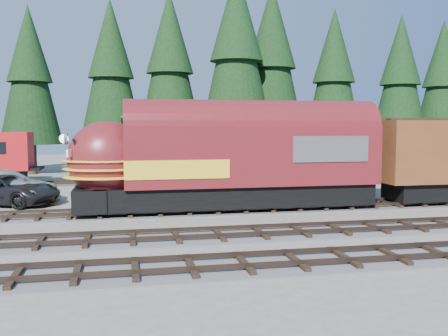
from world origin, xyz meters
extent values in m
plane|color=#6B665B|center=(0.00, 0.00, 0.00)|extent=(120.00, 120.00, 0.00)
cube|color=#4C4947|center=(10.00, 4.00, 0.04)|extent=(68.00, 3.20, 0.08)
cube|color=#38281E|center=(10.00, 3.28, 0.25)|extent=(68.00, 0.08, 0.16)
cube|color=#38281E|center=(10.00, 4.72, 0.25)|extent=(68.00, 0.08, 0.16)
cube|color=#4C4947|center=(-10.00, 18.00, 0.04)|extent=(32.00, 3.20, 0.08)
cube|color=#38281E|center=(-10.00, 17.28, 0.25)|extent=(32.00, 0.08, 0.16)
cube|color=#38281E|center=(-10.00, 18.72, 0.25)|extent=(32.00, 0.08, 0.16)
cube|color=gold|center=(0.00, 10.50, 1.70)|extent=(12.00, 6.00, 3.40)
cube|color=gold|center=(0.00, 10.50, 4.12)|extent=(11.88, 3.30, 1.44)
cube|color=white|center=(-6.04, 9.50, 2.20)|extent=(0.06, 2.40, 0.60)
cone|color=black|center=(-14.88, 28.14, 9.48)|extent=(5.78, 5.78, 13.17)
cone|color=black|center=(-7.33, 27.68, 9.99)|extent=(6.09, 6.09, 13.88)
cone|color=black|center=(-1.62, 27.76, 10.60)|extent=(6.47, 6.47, 14.73)
cone|color=black|center=(4.63, 25.51, 11.76)|extent=(7.18, 7.18, 16.34)
cone|color=black|center=(8.89, 27.84, 11.38)|extent=(6.94, 6.94, 15.81)
cone|color=black|center=(14.96, 25.96, 9.77)|extent=(5.96, 5.96, 13.58)
cone|color=black|center=(22.79, 26.56, 9.69)|extent=(5.92, 5.92, 13.47)
cone|color=black|center=(28.77, 27.93, 9.66)|extent=(5.89, 5.89, 13.42)
cube|color=black|center=(-0.25, 4.00, 0.91)|extent=(15.11, 2.70, 1.17)
cube|color=maroon|center=(0.60, 4.00, 3.09)|extent=(13.79, 3.18, 3.18)
ellipsoid|color=maroon|center=(-7.14, 4.00, 2.98)|extent=(4.03, 3.12, 3.92)
cube|color=#38383A|center=(4.52, 4.00, 3.46)|extent=(4.24, 3.24, 1.38)
sphere|color=white|center=(-9.24, 4.00, 4.04)|extent=(0.47, 0.47, 0.47)
imported|color=black|center=(-13.17, 8.90, 0.89)|extent=(7.07, 5.47, 1.78)
imported|color=#B1B4B9|center=(-13.59, 10.26, 1.00)|extent=(7.38, 4.55, 2.00)
camera|label=1|loc=(-6.30, -22.40, 4.76)|focal=40.00mm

